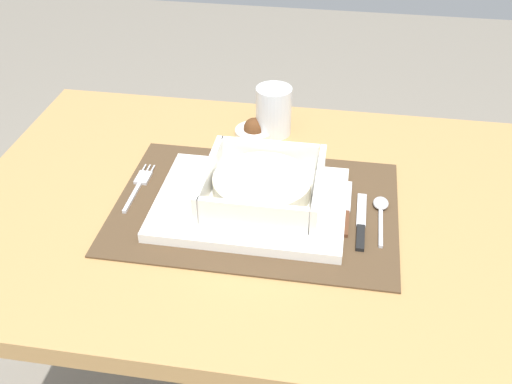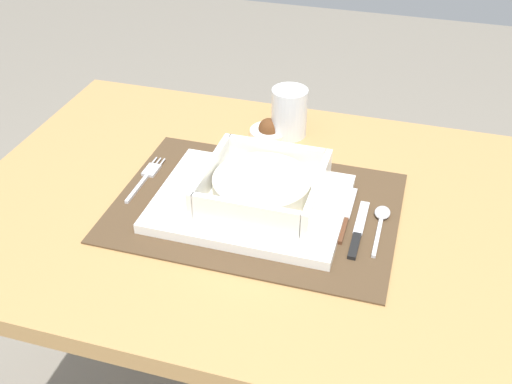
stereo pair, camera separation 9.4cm
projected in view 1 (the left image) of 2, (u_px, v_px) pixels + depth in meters
name	position (u px, v px, depth m)	size (l,w,h in m)	color
dining_table	(263.00, 256.00, 1.03)	(0.95, 0.66, 0.72)	#B2844C
placemat	(256.00, 207.00, 0.96)	(0.44, 0.31, 0.00)	#4C3823
serving_plate	(251.00, 203.00, 0.95)	(0.29, 0.22, 0.02)	white
porridge_bowl	(263.00, 188.00, 0.93)	(0.18, 0.18, 0.05)	white
fork	(140.00, 183.00, 1.00)	(0.02, 0.13, 0.00)	silver
spoon	(381.00, 208.00, 0.94)	(0.02, 0.12, 0.01)	silver
butter_knife	(361.00, 224.00, 0.92)	(0.01, 0.14, 0.01)	black
bread_knife	(346.00, 211.00, 0.94)	(0.01, 0.14, 0.01)	#59331E
drinking_glass	(274.00, 113.00, 1.12)	(0.07, 0.07, 0.09)	white
condiment_saucer	(254.00, 130.00, 1.13)	(0.07, 0.07, 0.04)	white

